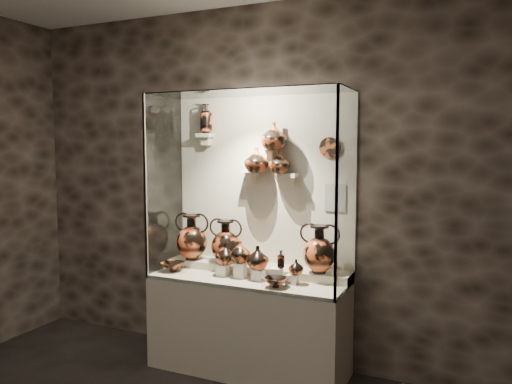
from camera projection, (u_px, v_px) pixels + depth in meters
wall_back at (263, 185)px, 4.50m from camera, size 5.00×0.02×3.20m
plinth at (248, 326)px, 4.32m from camera, size 1.70×0.60×0.80m
front_tier at (248, 279)px, 4.28m from camera, size 1.68×0.58×0.03m
rear_tier at (257, 270)px, 4.44m from camera, size 1.70×0.25×0.10m
back_panel at (263, 185)px, 4.49m from camera, size 1.70×0.03×1.60m
glass_front at (232, 191)px, 3.94m from camera, size 1.70×0.01×1.60m
glass_left at (164, 185)px, 4.55m from camera, size 0.01×0.60×1.60m
glass_right at (347, 192)px, 3.86m from camera, size 0.01×0.60×1.60m
glass_top at (248, 92)px, 4.13m from camera, size 1.70×0.60×0.01m
frame_post_left at (146, 187)px, 4.28m from camera, size 0.02×0.02×1.60m
frame_post_right at (337, 195)px, 3.60m from camera, size 0.02×0.02×1.60m
pedestal_a at (223, 270)px, 4.32m from camera, size 0.09×0.09×0.10m
pedestal_b at (241, 270)px, 4.25m from camera, size 0.09×0.09×0.13m
pedestal_c at (259, 275)px, 4.18m from camera, size 0.09×0.09×0.09m
pedestal_d at (276, 275)px, 4.11m from camera, size 0.09×0.09×0.12m
pedestal_e at (292, 279)px, 4.06m from camera, size 0.09×0.09×0.08m
bracket_ul at (205, 135)px, 4.61m from camera, size 0.14×0.12×0.04m
bracket_ca at (249, 174)px, 4.46m from camera, size 0.14×0.12×0.04m
bracket_cb at (270, 152)px, 4.36m from camera, size 0.10×0.12×0.04m
bracket_cc at (289, 175)px, 4.30m from camera, size 0.14×0.12×0.04m
amphora_left at (192, 237)px, 4.62m from camera, size 0.42×0.42×0.42m
amphora_mid at (226, 241)px, 4.49m from camera, size 0.33×0.33×0.39m
amphora_right at (319, 249)px, 4.13m from camera, size 0.42×0.42×0.40m
jug_a at (226, 254)px, 4.31m from camera, size 0.23×0.23×0.18m
jug_b at (240, 252)px, 4.25m from camera, size 0.22×0.22×0.18m
jug_c at (258, 257)px, 4.19m from camera, size 0.24×0.24×0.20m
jug_e at (296, 267)px, 4.05m from camera, size 0.13×0.13×0.13m
lekythos_small at (281, 258)px, 4.10m from camera, size 0.08×0.08×0.17m
kylix_left at (173, 266)px, 4.47m from camera, size 0.31×0.28×0.10m
kylix_right at (276, 281)px, 3.97m from camera, size 0.26×0.23×0.10m
lekythos_tall at (206, 117)px, 4.57m from camera, size 0.15×0.15×0.30m
ovoid_vase_a at (257, 160)px, 4.35m from camera, size 0.24×0.24×0.22m
ovoid_vase_b at (274, 136)px, 4.26m from camera, size 0.26×0.26×0.24m
ovoid_vase_c at (280, 162)px, 4.28m from camera, size 0.22×0.22×0.19m
wall_plate at (330, 148)px, 4.18m from camera, size 0.18×0.02×0.18m
info_placard at (335, 198)px, 4.21m from camera, size 0.18×0.01×0.23m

